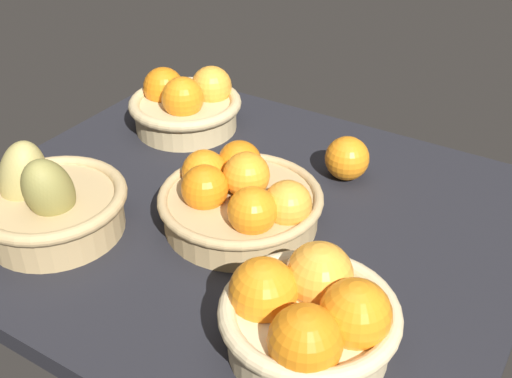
{
  "coord_description": "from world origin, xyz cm",
  "views": [
    {
      "loc": [
        -43.09,
        65.06,
        58.8
      ],
      "look_at": [
        -2.06,
        -1.24,
        7.0
      ],
      "focal_mm": 43.78,
      "sensor_mm": 36.0,
      "label": 1
    }
  ],
  "objects_px": {
    "basket_far_left": "(309,316)",
    "loose_orange_front_gap": "(347,158)",
    "basket_near_right": "(186,104)",
    "basket_far_right_pears": "(49,203)",
    "basket_center": "(240,198)"
  },
  "relations": [
    {
      "from": "basket_far_left",
      "to": "loose_orange_front_gap",
      "type": "bearing_deg",
      "value": -71.67
    },
    {
      "from": "basket_far_left",
      "to": "loose_orange_front_gap",
      "type": "relative_size",
      "value": 2.85
    },
    {
      "from": "basket_far_left",
      "to": "basket_near_right",
      "type": "bearing_deg",
      "value": -39.22
    },
    {
      "from": "basket_near_right",
      "to": "basket_far_left",
      "type": "relative_size",
      "value": 1.01
    },
    {
      "from": "loose_orange_front_gap",
      "to": "basket_far_right_pears",
      "type": "bearing_deg",
      "value": 49.57
    },
    {
      "from": "basket_center",
      "to": "basket_near_right",
      "type": "height_order",
      "value": "basket_near_right"
    },
    {
      "from": "basket_far_right_pears",
      "to": "loose_orange_front_gap",
      "type": "relative_size",
      "value": 2.98
    },
    {
      "from": "loose_orange_front_gap",
      "to": "basket_center",
      "type": "bearing_deg",
      "value": 67.62
    },
    {
      "from": "basket_center",
      "to": "basket_near_right",
      "type": "distance_m",
      "value": 0.32
    },
    {
      "from": "basket_center",
      "to": "loose_orange_front_gap",
      "type": "xyz_separation_m",
      "value": [
        -0.08,
        -0.2,
        -0.01
      ]
    },
    {
      "from": "basket_near_right",
      "to": "basket_center",
      "type": "bearing_deg",
      "value": 141.18
    },
    {
      "from": "basket_near_right",
      "to": "basket_far_right_pears",
      "type": "bearing_deg",
      "value": 94.63
    },
    {
      "from": "loose_orange_front_gap",
      "to": "basket_far_left",
      "type": "bearing_deg",
      "value": 108.33
    },
    {
      "from": "basket_near_right",
      "to": "loose_orange_front_gap",
      "type": "xyz_separation_m",
      "value": [
        -0.33,
        0.01,
        -0.01
      ]
    },
    {
      "from": "basket_center",
      "to": "basket_far_right_pears",
      "type": "bearing_deg",
      "value": 35.65
    }
  ]
}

